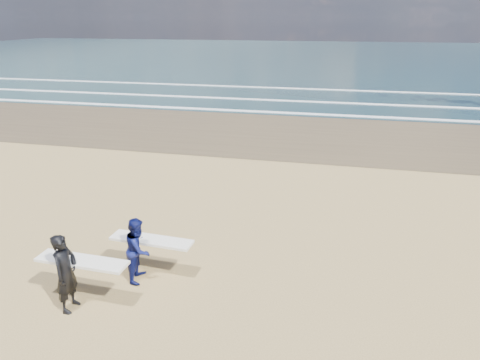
# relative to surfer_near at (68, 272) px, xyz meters

# --- Properties ---
(ocean) EXTENTS (220.00, 100.00, 0.02)m
(ocean) POSITION_rel_surfer_near_xyz_m (20.03, 71.77, -0.96)
(ocean) COLOR #1A323A
(ocean) RESTS_ON ground
(surfer_near) EXTENTS (2.22, 1.00, 1.91)m
(surfer_near) POSITION_rel_surfer_near_xyz_m (0.00, 0.00, 0.00)
(surfer_near) COLOR black
(surfer_near) RESTS_ON ground
(surfer_far) EXTENTS (2.23, 1.12, 1.70)m
(surfer_far) POSITION_rel_surfer_near_xyz_m (1.04, 1.50, -0.11)
(surfer_far) COLOR #0E1452
(surfer_far) RESTS_ON ground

